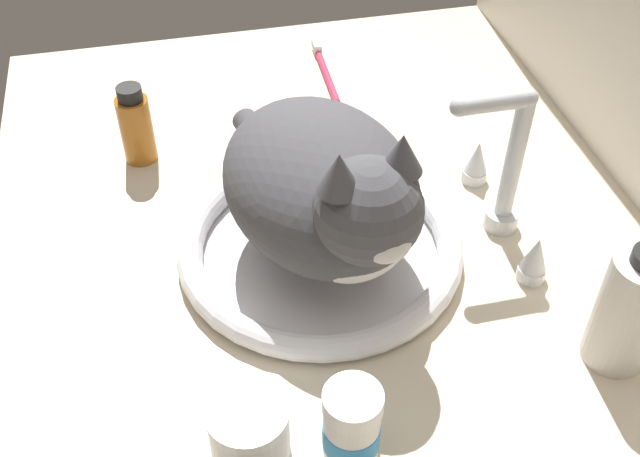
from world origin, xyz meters
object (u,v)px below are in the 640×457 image
(sink_basin, at_px, (320,246))
(pill_bottle, at_px, (352,426))
(amber_bottle, at_px, (136,126))
(toothbrush, at_px, (325,70))
(cat, at_px, (328,190))
(soap_pump_bottle, at_px, (630,308))
(metal_jar, at_px, (249,432))
(faucet, at_px, (504,178))

(sink_basin, relative_size, pill_bottle, 3.75)
(amber_bottle, height_order, toothbrush, amber_bottle)
(sink_basin, distance_m, cat, 0.10)
(soap_pump_bottle, xyz_separation_m, metal_jar, (0.03, -0.37, -0.04))
(soap_pump_bottle, height_order, toothbrush, soap_pump_bottle)
(faucet, height_order, metal_jar, faucet)
(cat, relative_size, metal_jar, 5.22)
(cat, distance_m, toothbrush, 0.41)
(cat, bearing_deg, soap_pump_bottle, 53.50)
(soap_pump_bottle, bearing_deg, sink_basin, -128.52)
(faucet, height_order, cat, cat)
(amber_bottle, relative_size, pill_bottle, 1.25)
(pill_bottle, bearing_deg, amber_bottle, -161.37)
(toothbrush, bearing_deg, faucet, 17.90)
(faucet, bearing_deg, soap_pump_bottle, 11.97)
(faucet, xyz_separation_m, metal_jar, (0.23, -0.33, -0.04))
(faucet, bearing_deg, cat, -85.22)
(metal_jar, xyz_separation_m, pill_bottle, (0.02, 0.09, 0.01))
(sink_basin, bearing_deg, soap_pump_bottle, 51.48)
(cat, distance_m, soap_pump_bottle, 0.31)
(cat, xyz_separation_m, metal_jar, (0.21, -0.12, -0.08))
(faucet, height_order, amber_bottle, faucet)
(pill_bottle, bearing_deg, faucet, 136.23)
(soap_pump_bottle, bearing_deg, amber_bottle, -134.01)
(amber_bottle, xyz_separation_m, toothbrush, (-0.15, 0.28, -0.04))
(soap_pump_bottle, bearing_deg, faucet, -168.03)
(faucet, xyz_separation_m, pill_bottle, (0.25, -0.24, -0.03))
(faucet, xyz_separation_m, amber_bottle, (-0.22, -0.40, -0.02))
(sink_basin, height_order, cat, cat)
(sink_basin, xyz_separation_m, faucet, (0.00, 0.21, 0.06))
(cat, relative_size, toothbrush, 2.33)
(cat, bearing_deg, metal_jar, -29.17)
(faucet, distance_m, soap_pump_bottle, 0.21)
(pill_bottle, xyz_separation_m, toothbrush, (-0.62, 0.12, -0.03))
(metal_jar, xyz_separation_m, toothbrush, (-0.60, 0.21, -0.03))
(soap_pump_bottle, height_order, metal_jar, soap_pump_bottle)
(faucet, distance_m, toothbrush, 0.39)
(faucet, distance_m, amber_bottle, 0.46)
(soap_pump_bottle, relative_size, pill_bottle, 2.13)
(pill_bottle, bearing_deg, metal_jar, -102.21)
(faucet, bearing_deg, toothbrush, -162.10)
(soap_pump_bottle, relative_size, metal_jar, 2.53)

